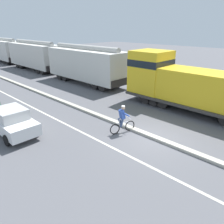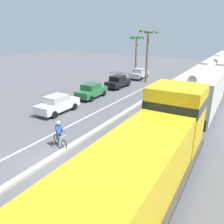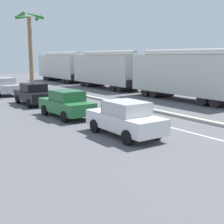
% 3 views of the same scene
% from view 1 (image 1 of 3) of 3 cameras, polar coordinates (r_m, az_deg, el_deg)
% --- Properties ---
extents(ground_plane, '(120.00, 120.00, 0.00)m').
position_cam_1_polar(ground_plane, '(13.00, 10.20, -6.57)').
color(ground_plane, '#56565B').
extents(median_curb, '(0.36, 36.00, 0.16)m').
position_cam_1_polar(median_curb, '(16.70, -6.93, 0.42)').
color(median_curb, '#B2AD9E').
rests_on(median_curb, ground).
extents(lane_stripe, '(0.14, 36.00, 0.01)m').
position_cam_1_polar(lane_stripe, '(15.46, -13.81, -2.15)').
color(lane_stripe, silver).
rests_on(lane_stripe, ground).
extents(locomotive, '(3.10, 11.61, 4.20)m').
position_cam_1_polar(locomotive, '(17.42, 19.59, 6.14)').
color(locomotive, gold).
rests_on(locomotive, ground).
extents(hopper_car_lead, '(2.90, 10.60, 4.18)m').
position_cam_1_polar(hopper_car_lead, '(24.83, -6.89, 12.17)').
color(hopper_car_lead, beige).
rests_on(hopper_car_lead, ground).
extents(hopper_car_middle, '(2.90, 10.60, 4.18)m').
position_cam_1_polar(hopper_car_middle, '(34.54, -19.55, 13.73)').
color(hopper_car_middle, beige).
rests_on(hopper_car_middle, ground).
extents(hopper_car_trailing, '(2.90, 10.60, 4.18)m').
position_cam_1_polar(hopper_car_trailing, '(45.15, -26.54, 14.32)').
color(hopper_car_trailing, silver).
rests_on(hopper_car_trailing, ground).
extents(parked_car_white, '(1.85, 4.21, 1.62)m').
position_cam_1_polar(parked_car_white, '(14.27, -24.87, -2.10)').
color(parked_car_white, silver).
rests_on(parked_car_white, ground).
extents(cyclist, '(1.64, 0.68, 1.71)m').
position_cam_1_polar(cyclist, '(13.05, 2.72, -2.13)').
color(cyclist, black).
rests_on(cyclist, ground).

